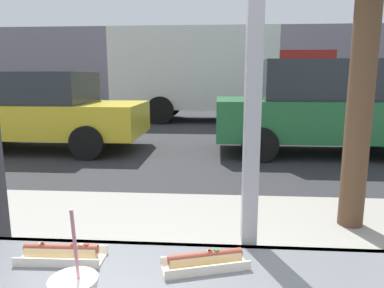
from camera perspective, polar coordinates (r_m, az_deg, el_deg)
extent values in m
plane|color=#2D2D30|center=(9.21, 4.79, 1.10)|extent=(60.00, 60.00, 0.00)
cube|color=#9E998E|center=(3.06, 6.02, -17.93)|extent=(16.00, 2.80, 0.15)
cube|color=#404245|center=(1.25, 9.16, -16.32)|extent=(1.88, 0.02, 0.02)
cube|color=#9E9EA3|center=(1.18, 10.13, 20.89)|extent=(0.05, 0.08, 1.54)
cube|color=gray|center=(20.31, 4.58, 12.33)|extent=(28.00, 1.20, 4.22)
cylinder|color=black|center=(0.81, -18.42, -20.77)|extent=(0.08, 0.08, 0.01)
cylinder|color=white|center=(0.80, -18.47, -20.15)|extent=(0.10, 0.10, 0.01)
cylinder|color=pink|center=(0.76, -18.07, -16.35)|extent=(0.02, 0.04, 0.20)
cube|color=beige|center=(1.11, 2.13, -19.00)|extent=(0.27, 0.15, 0.01)
cube|color=beige|center=(1.08, 2.71, -19.50)|extent=(0.25, 0.08, 0.03)
cube|color=beige|center=(1.14, 1.61, -17.58)|extent=(0.25, 0.08, 0.03)
cylinder|color=tan|center=(1.10, 2.14, -17.97)|extent=(0.22, 0.10, 0.04)
cylinder|color=brown|center=(1.10, 2.15, -17.42)|extent=(0.22, 0.09, 0.03)
cube|color=red|center=(1.09, 2.82, -16.79)|extent=(0.02, 0.02, 0.01)
cube|color=#337A2D|center=(1.10, 3.93, -16.65)|extent=(0.02, 0.02, 0.01)
cube|color=beige|center=(1.09, 2.66, -16.80)|extent=(0.02, 0.02, 0.01)
cube|color=silver|center=(1.22, -20.07, -16.84)|extent=(0.26, 0.10, 0.01)
cube|color=silver|center=(1.18, -20.98, -17.33)|extent=(0.26, 0.01, 0.03)
cube|color=silver|center=(1.25, -19.29, -15.48)|extent=(0.26, 0.01, 0.03)
cylinder|color=#DBB77A|center=(1.21, -20.14, -15.87)|extent=(0.22, 0.05, 0.04)
cylinder|color=brown|center=(1.21, -20.18, -15.36)|extent=(0.23, 0.03, 0.03)
cube|color=red|center=(1.17, -16.49, -15.24)|extent=(0.01, 0.01, 0.01)
cube|color=red|center=(1.19, -18.52, -15.03)|extent=(0.01, 0.01, 0.01)
cube|color=beige|center=(1.23, -22.92, -14.53)|extent=(0.01, 0.01, 0.01)
cube|color=beige|center=(1.18, -17.30, -15.16)|extent=(0.01, 0.01, 0.01)
cube|color=red|center=(1.22, -22.76, -14.55)|extent=(0.01, 0.01, 0.01)
cube|color=gold|center=(8.27, -23.36, 3.74)|extent=(4.45, 1.84, 0.67)
cube|color=#282D33|center=(8.25, -24.04, 8.24)|extent=(2.31, 1.62, 0.64)
cylinder|color=black|center=(8.65, -12.22, 2.41)|extent=(0.64, 0.18, 0.64)
cylinder|color=black|center=(6.92, -16.48, 0.18)|extent=(0.64, 0.18, 0.64)
cylinder|color=black|center=(9.79, -27.93, 2.35)|extent=(0.64, 0.18, 0.64)
cube|color=#236B38|center=(7.63, 20.13, 3.84)|extent=(4.24, 1.77, 0.77)
cube|color=#282D33|center=(7.55, 19.50, 9.63)|extent=(2.21, 1.56, 0.75)
cylinder|color=black|center=(8.94, 26.57, 1.78)|extent=(0.64, 0.18, 0.64)
cylinder|color=black|center=(8.30, 9.52, 2.17)|extent=(0.64, 0.18, 0.64)
cylinder|color=black|center=(6.56, 10.92, -0.14)|extent=(0.64, 0.18, 0.64)
cube|color=silver|center=(12.68, 0.34, 11.84)|extent=(5.47, 2.20, 2.66)
cube|color=maroon|center=(12.94, 16.41, 9.71)|extent=(1.90, 2.10, 1.90)
cylinder|color=black|center=(14.01, 15.31, 5.92)|extent=(0.90, 0.24, 0.90)
cylinder|color=black|center=(11.96, 17.21, 5.06)|extent=(0.90, 0.24, 0.90)
cylinder|color=black|center=(13.92, -3.66, 6.25)|extent=(0.90, 0.24, 0.90)
cylinder|color=black|center=(11.76, -5.12, 5.40)|extent=(0.90, 0.24, 0.90)
cylinder|color=brown|center=(3.55, 25.59, 9.68)|extent=(0.23, 0.23, 2.77)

